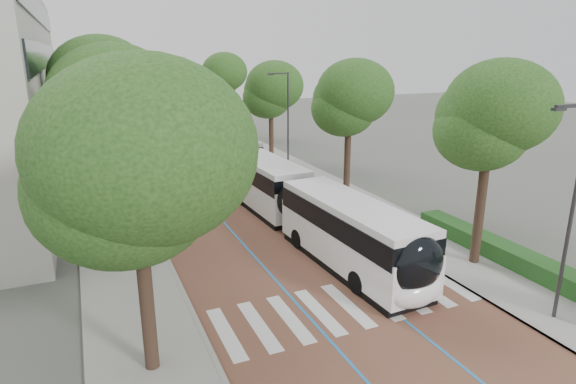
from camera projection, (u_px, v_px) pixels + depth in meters
ground at (356, 319)px, 18.15m from camera, size 160.00×160.00×0.00m
road at (167, 142)px, 53.31m from camera, size 11.00×140.00×0.02m
sidewalk_left at (95, 147)px, 50.42m from camera, size 4.00×140.00×0.12m
sidewalk_right at (232, 137)px, 56.18m from camera, size 4.00×140.00×0.12m
kerb_left at (114, 145)px, 51.15m from camera, size 0.20×140.00×0.14m
kerb_right at (216, 138)px, 55.45m from camera, size 0.20×140.00×0.14m
zebra_crossing at (347, 305)px, 19.10m from camera, size 10.55×3.60×0.01m
lane_line_left at (152, 143)px, 52.70m from camera, size 0.12×126.00×0.01m
lane_line_right at (182, 141)px, 53.92m from camera, size 0.12×126.00×0.01m
hedge at (532, 265)px, 21.50m from camera, size 1.20×14.00×0.80m
streetlight_near at (571, 198)px, 16.70m from camera, size 1.82×0.20×8.00m
streetlight_far at (286, 114)px, 38.67m from camera, size 1.82×0.20×8.00m
lamp_post_left at (150, 180)px, 21.68m from camera, size 0.14×0.14×8.00m
trees_left at (95, 95)px, 34.39m from camera, size 6.30×61.11×10.09m
trees_right at (288, 91)px, 40.42m from camera, size 5.46×47.15×9.01m
lead_bus at (311, 211)px, 25.34m from camera, size 3.34×18.49×3.20m
bus_queued_0 at (223, 152)px, 39.96m from camera, size 3.15×12.51×3.20m
bus_queued_1 at (193, 129)px, 51.45m from camera, size 2.83×12.46×3.20m
bus_queued_2 at (171, 114)px, 63.50m from camera, size 2.60×12.41×3.20m
bus_queued_3 at (155, 105)px, 74.61m from camera, size 2.79×12.45×3.20m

